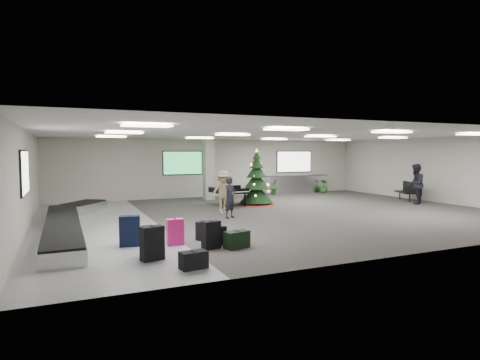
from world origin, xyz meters
name	(u,v)px	position (x,y,z in m)	size (l,w,h in m)	color
ground	(278,213)	(0.00, 0.00, 0.00)	(18.00, 18.00, 0.00)	#383533
room_envelope	(263,156)	(-0.38, 0.67, 2.33)	(18.02, 14.02, 3.21)	#B3AEA4
baggage_carousel	(68,222)	(-7.84, -0.08, 0.21)	(2.28, 9.71, 0.43)	silver
service_counter	(297,184)	(5.00, 6.65, 0.55)	(4.05, 0.65, 1.08)	silver
suitcase_0	(152,243)	(-6.11, -4.98, 0.40)	(0.56, 0.39, 0.81)	black
suitcase_1	(211,235)	(-4.49, -4.48, 0.36)	(0.51, 0.34, 0.74)	black
pink_suitcase	(175,232)	(-5.24, -3.70, 0.35)	(0.45, 0.26, 0.73)	#E21D7B
suitcase_3	(202,231)	(-4.37, -3.38, 0.26)	(0.40, 0.34, 0.54)	black
navy_suitcase	(130,231)	(-6.37, -3.37, 0.41)	(0.58, 0.40, 0.84)	black
suitcase_5	(152,241)	(-6.04, -4.60, 0.37)	(0.52, 0.33, 0.75)	black
green_duffel	(237,239)	(-3.85, -4.66, 0.22)	(0.72, 0.49, 0.46)	black
suitcase_7	(220,236)	(-4.15, -4.19, 0.25)	(0.37, 0.23, 0.52)	black
black_duffel	(193,260)	(-5.44, -6.01, 0.19)	(0.61, 0.39, 0.40)	black
christmas_tree	(257,185)	(0.50, 2.99, 0.91)	(1.87, 1.87, 2.67)	maroon
grand_piano	(229,190)	(-0.90, 3.05, 0.71)	(1.50, 1.85, 0.99)	black
bench	(406,190)	(8.18, 1.19, 0.55)	(1.12, 1.61, 0.97)	black
traveler_a	(230,197)	(-2.20, -0.23, 0.78)	(0.57, 0.37, 1.56)	black
traveler_b	(223,192)	(-2.01, 0.95, 0.87)	(1.12, 0.65, 1.74)	#897A55
traveler_bench	(416,184)	(7.49, -0.03, 0.97)	(0.94, 0.73, 1.94)	black
potted_plant_left	(274,187)	(3.29, 6.41, 0.46)	(0.50, 0.40, 0.91)	#163A12
potted_plant_right	(324,186)	(6.51, 5.96, 0.41)	(0.46, 0.46, 0.83)	#163A12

